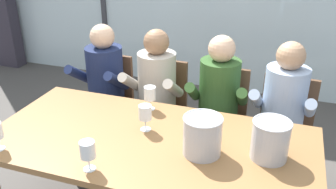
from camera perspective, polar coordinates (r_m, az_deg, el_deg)
name	(u,v)px	position (r m, az deg, el deg)	size (l,w,h in m)	color
ground	(190,150)	(3.47, 3.52, -8.74)	(14.00, 14.00, 0.00)	#4C4742
dining_table	(150,149)	(2.32, -2.83, -8.46)	(2.04, 0.99, 0.72)	olive
chair_near_curtain	(108,95)	(3.42, -9.44, -0.02)	(0.47, 0.47, 0.86)	brown
chair_left_of_center	(160,102)	(3.24, -1.19, -1.14)	(0.46, 0.46, 0.86)	brown
chair_center	(220,112)	(3.10, 8.10, -2.68)	(0.45, 0.45, 0.86)	brown
chair_right_of_center	(285,124)	(3.03, 17.81, -4.44)	(0.47, 0.47, 0.86)	brown
person_navy_polo	(101,84)	(3.22, -10.43, 1.62)	(0.48, 0.62, 1.18)	#192347
person_beige_jumper	(154,92)	(3.02, -2.26, 0.44)	(0.47, 0.61, 1.18)	#B7AD9E
person_olive_shirt	(217,101)	(2.89, 7.74, -1.01)	(0.48, 0.63, 1.18)	#2D5123
person_pale_blue_shirt	(282,110)	(2.85, 17.42, -2.38)	(0.48, 0.63, 1.18)	#9EB2D1
ice_bucket_primary	(270,139)	(2.13, 15.74, -6.78)	(0.22, 0.22, 0.23)	#B7B7BC
ice_bucket_secondary	(202,135)	(2.10, 5.41, -6.35)	(0.23, 0.23, 0.24)	#B7B7BC
wine_glass_by_left_taster	(88,151)	(2.00, -12.47, -8.63)	(0.08, 0.08, 0.17)	silver
wine_glass_near_bucket	(150,94)	(2.58, -2.85, 0.05)	(0.08, 0.08, 0.17)	silver
wine_glass_center_pour	(145,113)	(2.32, -3.60, -2.90)	(0.08, 0.08, 0.17)	silver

